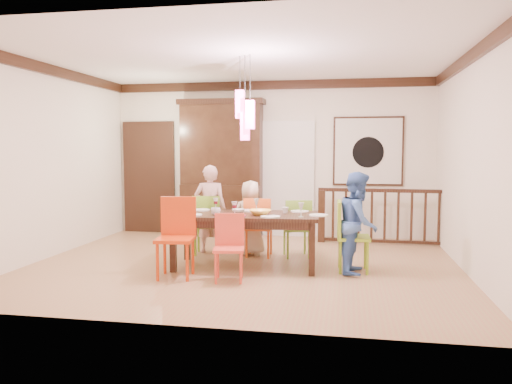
% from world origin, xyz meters
% --- Properties ---
extents(floor, '(6.00, 6.00, 0.00)m').
position_xyz_m(floor, '(0.00, 0.00, 0.00)').
color(floor, '#AB7452').
rests_on(floor, ground).
extents(ceiling, '(6.00, 6.00, 0.00)m').
position_xyz_m(ceiling, '(0.00, 0.00, 2.90)').
color(ceiling, white).
rests_on(ceiling, wall_back).
extents(wall_back, '(6.00, 0.00, 6.00)m').
position_xyz_m(wall_back, '(0.00, 2.50, 1.45)').
color(wall_back, silver).
rests_on(wall_back, floor).
extents(wall_left, '(0.00, 5.00, 5.00)m').
position_xyz_m(wall_left, '(-3.00, 0.00, 1.45)').
color(wall_left, silver).
rests_on(wall_left, floor).
extents(wall_right, '(0.00, 5.00, 5.00)m').
position_xyz_m(wall_right, '(3.00, 0.00, 1.45)').
color(wall_right, silver).
rests_on(wall_right, floor).
extents(crown_molding, '(6.00, 5.00, 0.16)m').
position_xyz_m(crown_molding, '(0.00, 0.00, 2.82)').
color(crown_molding, black).
rests_on(crown_molding, wall_back).
extents(panel_door, '(1.04, 0.07, 2.24)m').
position_xyz_m(panel_door, '(-2.40, 2.45, 1.05)').
color(panel_door, black).
rests_on(panel_door, wall_back).
extents(white_doorway, '(0.97, 0.05, 2.22)m').
position_xyz_m(white_doorway, '(0.35, 2.46, 1.05)').
color(white_doorway, silver).
rests_on(white_doorway, wall_back).
extents(painting, '(1.25, 0.06, 1.25)m').
position_xyz_m(painting, '(1.80, 2.46, 1.60)').
color(painting, black).
rests_on(painting, wall_back).
extents(pendant_cluster, '(0.27, 0.21, 1.14)m').
position_xyz_m(pendant_cluster, '(0.05, -0.12, 2.11)').
color(pendant_cluster, '#E7458D').
rests_on(pendant_cluster, ceiling).
extents(dining_table, '(2.06, 1.04, 0.75)m').
position_xyz_m(dining_table, '(0.05, -0.12, 0.66)').
color(dining_table, black).
rests_on(dining_table, floor).
extents(chair_far_left, '(0.48, 0.48, 0.93)m').
position_xyz_m(chair_far_left, '(-0.70, 0.63, 0.53)').
color(chair_far_left, '#75AD2A').
rests_on(chair_far_left, floor).
extents(chair_far_mid, '(0.42, 0.42, 0.91)m').
position_xyz_m(chair_far_mid, '(0.12, 0.61, 0.52)').
color(chair_far_mid, orange).
rests_on(chair_far_mid, floor).
extents(chair_far_right, '(0.49, 0.49, 0.88)m').
position_xyz_m(chair_far_right, '(0.69, 0.68, 0.51)').
color(chair_far_right, '#76A931').
rests_on(chair_far_right, floor).
extents(chair_near_left, '(0.51, 0.51, 1.02)m').
position_xyz_m(chair_near_left, '(-0.71, -0.83, 0.59)').
color(chair_near_left, '#C3340B').
rests_on(chair_near_left, floor).
extents(chair_near_mid, '(0.43, 0.43, 0.83)m').
position_xyz_m(chair_near_mid, '(-0.00, -0.87, 0.48)').
color(chair_near_mid, '#D3412D').
rests_on(chair_near_mid, floor).
extents(chair_end_right, '(0.45, 0.45, 0.95)m').
position_xyz_m(chair_end_right, '(1.53, -0.10, 0.54)').
color(chair_end_right, '#83AE22').
rests_on(chair_end_right, floor).
extents(china_hutch, '(1.62, 0.46, 2.56)m').
position_xyz_m(china_hutch, '(-0.89, 2.30, 1.28)').
color(china_hutch, black).
rests_on(china_hutch, floor).
extents(balustrade, '(2.29, 0.15, 0.96)m').
position_xyz_m(balustrade, '(2.08, 1.95, 0.50)').
color(balustrade, black).
rests_on(balustrade, floor).
extents(person_far_left, '(0.54, 0.39, 1.39)m').
position_xyz_m(person_far_left, '(-0.69, 0.74, 0.70)').
color(person_far_left, beige).
rests_on(person_far_left, floor).
extents(person_far_mid, '(0.61, 0.45, 1.16)m').
position_xyz_m(person_far_mid, '(-0.02, 0.68, 0.58)').
color(person_far_mid, beige).
rests_on(person_far_mid, floor).
extents(person_end_right, '(0.59, 0.71, 1.34)m').
position_xyz_m(person_end_right, '(1.59, -0.16, 0.67)').
color(person_end_right, '#416AB8').
rests_on(person_end_right, floor).
extents(serving_bowl, '(0.33, 0.33, 0.07)m').
position_xyz_m(serving_bowl, '(0.28, -0.22, 0.79)').
color(serving_bowl, gold).
rests_on(serving_bowl, dining_table).
extents(small_bowl, '(0.18, 0.18, 0.06)m').
position_xyz_m(small_bowl, '(-0.06, -0.06, 0.78)').
color(small_bowl, white).
rests_on(small_bowl, dining_table).
extents(cup_left, '(0.16, 0.16, 0.10)m').
position_xyz_m(cup_left, '(-0.31, -0.34, 0.80)').
color(cup_left, silver).
rests_on(cup_left, dining_table).
extents(cup_right, '(0.10, 0.10, 0.09)m').
position_xyz_m(cup_right, '(0.59, 0.03, 0.79)').
color(cup_right, silver).
rests_on(cup_right, dining_table).
extents(plate_far_left, '(0.26, 0.26, 0.01)m').
position_xyz_m(plate_far_left, '(-0.65, 0.13, 0.76)').
color(plate_far_left, white).
rests_on(plate_far_left, dining_table).
extents(plate_far_mid, '(0.26, 0.26, 0.01)m').
position_xyz_m(plate_far_mid, '(0.05, 0.18, 0.76)').
color(plate_far_mid, white).
rests_on(plate_far_mid, dining_table).
extents(plate_far_right, '(0.26, 0.26, 0.01)m').
position_xyz_m(plate_far_right, '(0.78, 0.22, 0.76)').
color(plate_far_right, white).
rests_on(plate_far_right, dining_table).
extents(plate_near_left, '(0.26, 0.26, 0.01)m').
position_xyz_m(plate_near_left, '(-0.62, -0.40, 0.76)').
color(plate_near_left, white).
rests_on(plate_near_left, dining_table).
extents(plate_near_mid, '(0.26, 0.26, 0.01)m').
position_xyz_m(plate_near_mid, '(0.45, -0.41, 0.76)').
color(plate_near_mid, white).
rests_on(plate_near_mid, dining_table).
extents(plate_end_right, '(0.26, 0.26, 0.01)m').
position_xyz_m(plate_end_right, '(1.07, -0.15, 0.76)').
color(plate_end_right, white).
rests_on(plate_end_right, dining_table).
extents(wine_glass_a, '(0.08, 0.08, 0.19)m').
position_xyz_m(wine_glass_a, '(-0.42, 0.07, 0.84)').
color(wine_glass_a, '#590C19').
rests_on(wine_glass_a, dining_table).
extents(wine_glass_b, '(0.08, 0.08, 0.19)m').
position_xyz_m(wine_glass_b, '(0.17, 0.10, 0.84)').
color(wine_glass_b, silver).
rests_on(wine_glass_b, dining_table).
extents(wine_glass_c, '(0.08, 0.08, 0.19)m').
position_xyz_m(wine_glass_c, '(-0.05, -0.35, 0.84)').
color(wine_glass_c, '#590C19').
rests_on(wine_glass_c, dining_table).
extents(wine_glass_d, '(0.08, 0.08, 0.19)m').
position_xyz_m(wine_glass_d, '(0.84, -0.32, 0.84)').
color(wine_glass_d, silver).
rests_on(wine_glass_d, dining_table).
extents(napkin, '(0.18, 0.14, 0.01)m').
position_xyz_m(napkin, '(0.02, -0.42, 0.76)').
color(napkin, '#D83359').
rests_on(napkin, dining_table).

